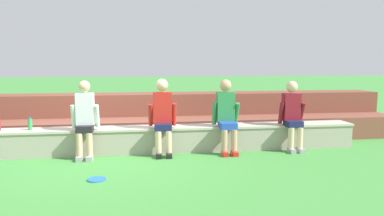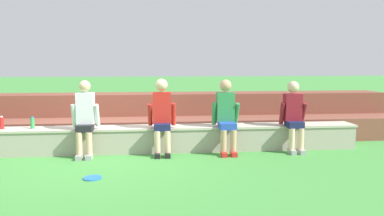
{
  "view_description": "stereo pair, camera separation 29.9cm",
  "coord_description": "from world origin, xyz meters",
  "px_view_note": "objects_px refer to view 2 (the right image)",
  "views": [
    {
      "loc": [
        0.69,
        -6.47,
        1.67
      ],
      "look_at": [
        1.66,
        0.24,
        0.82
      ],
      "focal_mm": 33.51,
      "sensor_mm": 36.0,
      "label": 1
    },
    {
      "loc": [
        0.98,
        -6.51,
        1.67
      ],
      "look_at": [
        1.66,
        0.24,
        0.82
      ],
      "focal_mm": 33.51,
      "sensor_mm": 36.0,
      "label": 2
    }
  ],
  "objects_px": {
    "person_center": "(226,114)",
    "frisbee": "(93,178)",
    "water_bottle_center_gap": "(2,123)",
    "water_bottle_mid_right": "(32,123)",
    "person_right_of_center": "(294,114)",
    "person_far_left": "(85,117)",
    "person_left_of_center": "(162,115)"
  },
  "relations": [
    {
      "from": "person_far_left",
      "to": "water_bottle_mid_right",
      "type": "xyz_separation_m",
      "value": [
        -1.0,
        0.28,
        -0.13
      ]
    },
    {
      "from": "person_center",
      "to": "water_bottle_center_gap",
      "type": "bearing_deg",
      "value": 176.45
    },
    {
      "from": "person_right_of_center",
      "to": "frisbee",
      "type": "xyz_separation_m",
      "value": [
        -3.53,
        -1.31,
        -0.7
      ]
    },
    {
      "from": "person_far_left",
      "to": "person_center",
      "type": "xyz_separation_m",
      "value": [
        2.57,
        0.04,
        0.01
      ]
    },
    {
      "from": "person_center",
      "to": "frisbee",
      "type": "xyz_separation_m",
      "value": [
        -2.24,
        -1.34,
        -0.72
      ]
    },
    {
      "from": "person_right_of_center",
      "to": "water_bottle_center_gap",
      "type": "height_order",
      "value": "person_right_of_center"
    },
    {
      "from": "person_right_of_center",
      "to": "water_bottle_mid_right",
      "type": "bearing_deg",
      "value": 176.73
    },
    {
      "from": "person_far_left",
      "to": "person_center",
      "type": "height_order",
      "value": "person_center"
    },
    {
      "from": "person_right_of_center",
      "to": "frisbee",
      "type": "relative_size",
      "value": 5.05
    },
    {
      "from": "water_bottle_center_gap",
      "to": "water_bottle_mid_right",
      "type": "bearing_deg",
      "value": -1.12
    },
    {
      "from": "water_bottle_mid_right",
      "to": "frisbee",
      "type": "relative_size",
      "value": 0.84
    },
    {
      "from": "person_right_of_center",
      "to": "person_far_left",
      "type": "bearing_deg",
      "value": -179.97
    },
    {
      "from": "person_left_of_center",
      "to": "water_bottle_mid_right",
      "type": "xyz_separation_m",
      "value": [
        -2.37,
        0.27,
        -0.16
      ]
    },
    {
      "from": "person_far_left",
      "to": "person_center",
      "type": "distance_m",
      "value": 2.57
    },
    {
      "from": "water_bottle_center_gap",
      "to": "person_left_of_center",
      "type": "bearing_deg",
      "value": -5.44
    },
    {
      "from": "person_center",
      "to": "person_right_of_center",
      "type": "bearing_deg",
      "value": -1.47
    },
    {
      "from": "person_far_left",
      "to": "person_left_of_center",
      "type": "relative_size",
      "value": 0.98
    },
    {
      "from": "water_bottle_center_gap",
      "to": "frisbee",
      "type": "relative_size",
      "value": 0.9
    },
    {
      "from": "person_right_of_center",
      "to": "water_bottle_mid_right",
      "type": "distance_m",
      "value": 4.87
    },
    {
      "from": "person_far_left",
      "to": "water_bottle_center_gap",
      "type": "xyz_separation_m",
      "value": [
        -1.55,
        0.29,
        -0.13
      ]
    },
    {
      "from": "person_left_of_center",
      "to": "water_bottle_center_gap",
      "type": "bearing_deg",
      "value": 174.56
    },
    {
      "from": "person_left_of_center",
      "to": "person_center",
      "type": "distance_m",
      "value": 1.2
    },
    {
      "from": "water_bottle_mid_right",
      "to": "water_bottle_center_gap",
      "type": "height_order",
      "value": "water_bottle_center_gap"
    },
    {
      "from": "person_left_of_center",
      "to": "water_bottle_mid_right",
      "type": "distance_m",
      "value": 2.39
    },
    {
      "from": "person_far_left",
      "to": "water_bottle_mid_right",
      "type": "height_order",
      "value": "person_far_left"
    },
    {
      "from": "person_left_of_center",
      "to": "person_center",
      "type": "relative_size",
      "value": 1.02
    },
    {
      "from": "water_bottle_mid_right",
      "to": "frisbee",
      "type": "height_order",
      "value": "water_bottle_mid_right"
    },
    {
      "from": "frisbee",
      "to": "person_right_of_center",
      "type": "bearing_deg",
      "value": 20.32
    },
    {
      "from": "person_far_left",
      "to": "water_bottle_center_gap",
      "type": "distance_m",
      "value": 1.58
    },
    {
      "from": "person_far_left",
      "to": "person_left_of_center",
      "type": "distance_m",
      "value": 1.37
    },
    {
      "from": "person_right_of_center",
      "to": "person_left_of_center",
      "type": "bearing_deg",
      "value": 179.77
    },
    {
      "from": "person_right_of_center",
      "to": "water_bottle_mid_right",
      "type": "relative_size",
      "value": 6.04
    }
  ]
}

